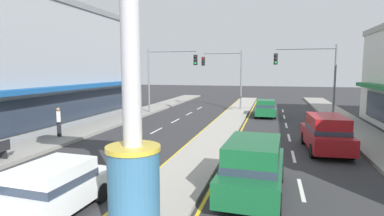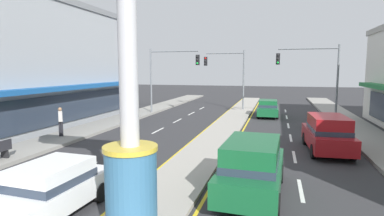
{
  "view_description": "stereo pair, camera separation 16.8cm",
  "coord_description": "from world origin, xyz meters",
  "px_view_note": "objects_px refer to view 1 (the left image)",
  "views": [
    {
      "loc": [
        3.32,
        -2.05,
        4.23
      ],
      "look_at": [
        0.02,
        10.72,
        2.6
      ],
      "focal_mm": 29.18,
      "sensor_mm": 36.0,
      "label": 1
    },
    {
      "loc": [
        3.49,
        -2.0,
        4.23
      ],
      "look_at": [
        0.02,
        10.72,
        2.6
      ],
      "focal_mm": 29.18,
      "sensor_mm": 36.0,
      "label": 2
    }
  ],
  "objects_px": {
    "suv_mid_left_lane": "(253,166)",
    "pedestrian_near_kerb": "(59,120)",
    "district_sign": "(131,86)",
    "sedan_near_left_lane": "(266,108)",
    "storefront_left": "(12,64)",
    "traffic_light_median_far": "(227,70)",
    "traffic_light_left_side": "(166,69)",
    "suv_far_right_lane": "(326,133)",
    "traffic_light_right_side": "(312,69)",
    "sedan_near_right_lane": "(51,190)"
  },
  "relations": [
    {
      "from": "traffic_light_median_far",
      "to": "district_sign",
      "type": "bearing_deg",
      "value": -86.98
    },
    {
      "from": "storefront_left",
      "to": "pedestrian_near_kerb",
      "type": "bearing_deg",
      "value": -28.52
    },
    {
      "from": "traffic_light_left_side",
      "to": "traffic_light_right_side",
      "type": "height_order",
      "value": "same"
    },
    {
      "from": "sedan_near_left_lane",
      "to": "pedestrian_near_kerb",
      "type": "height_order",
      "value": "pedestrian_near_kerb"
    },
    {
      "from": "traffic_light_left_side",
      "to": "sedan_near_right_lane",
      "type": "relative_size",
      "value": 1.41
    },
    {
      "from": "traffic_light_right_side",
      "to": "traffic_light_median_far",
      "type": "distance_m",
      "value": 9.39
    },
    {
      "from": "traffic_light_left_side",
      "to": "sedan_near_left_lane",
      "type": "bearing_deg",
      "value": 5.7
    },
    {
      "from": "traffic_light_left_side",
      "to": "traffic_light_median_far",
      "type": "bearing_deg",
      "value": 42.52
    },
    {
      "from": "storefront_left",
      "to": "traffic_light_right_side",
      "type": "bearing_deg",
      "value": 18.42
    },
    {
      "from": "sedan_near_right_lane",
      "to": "suv_mid_left_lane",
      "type": "relative_size",
      "value": 0.94
    },
    {
      "from": "district_sign",
      "to": "traffic_light_left_side",
      "type": "height_order",
      "value": "district_sign"
    },
    {
      "from": "traffic_light_left_side",
      "to": "traffic_light_median_far",
      "type": "distance_m",
      "value": 6.81
    },
    {
      "from": "storefront_left",
      "to": "sedan_near_left_lane",
      "type": "relative_size",
      "value": 4.96
    },
    {
      "from": "traffic_light_left_side",
      "to": "sedan_near_left_lane",
      "type": "distance_m",
      "value": 9.8
    },
    {
      "from": "traffic_light_left_side",
      "to": "suv_far_right_lane",
      "type": "bearing_deg",
      "value": -40.83
    },
    {
      "from": "traffic_light_right_side",
      "to": "sedan_near_left_lane",
      "type": "xyz_separation_m",
      "value": [
        -3.58,
        1.69,
        -3.46
      ]
    },
    {
      "from": "district_sign",
      "to": "suv_mid_left_lane",
      "type": "xyz_separation_m",
      "value": [
        2.77,
        3.41,
        -2.85
      ]
    },
    {
      "from": "district_sign",
      "to": "traffic_light_median_far",
      "type": "distance_m",
      "value": 25.42
    },
    {
      "from": "suv_far_right_lane",
      "to": "suv_mid_left_lane",
      "type": "distance_m",
      "value": 7.41
    },
    {
      "from": "traffic_light_right_side",
      "to": "suv_mid_left_lane",
      "type": "height_order",
      "value": "traffic_light_right_side"
    },
    {
      "from": "storefront_left",
      "to": "sedan_near_right_lane",
      "type": "distance_m",
      "value": 18.3
    },
    {
      "from": "district_sign",
      "to": "traffic_light_median_far",
      "type": "relative_size",
      "value": 1.25
    },
    {
      "from": "district_sign",
      "to": "storefront_left",
      "type": "relative_size",
      "value": 0.36
    },
    {
      "from": "suv_mid_left_lane",
      "to": "pedestrian_near_kerb",
      "type": "height_order",
      "value": "pedestrian_near_kerb"
    },
    {
      "from": "suv_mid_left_lane",
      "to": "sedan_near_left_lane",
      "type": "bearing_deg",
      "value": 89.99
    },
    {
      "from": "traffic_light_right_side",
      "to": "sedan_near_left_lane",
      "type": "distance_m",
      "value": 5.26
    },
    {
      "from": "traffic_light_left_side",
      "to": "district_sign",
      "type": "bearing_deg",
      "value": -72.99
    },
    {
      "from": "storefront_left",
      "to": "traffic_light_median_far",
      "type": "bearing_deg",
      "value": 41.45
    },
    {
      "from": "storefront_left",
      "to": "pedestrian_near_kerb",
      "type": "distance_m",
      "value": 8.29
    },
    {
      "from": "traffic_light_median_far",
      "to": "traffic_light_left_side",
      "type": "bearing_deg",
      "value": -137.48
    },
    {
      "from": "sedan_near_right_lane",
      "to": "suv_far_right_lane",
      "type": "height_order",
      "value": "suv_far_right_lane"
    },
    {
      "from": "traffic_light_median_far",
      "to": "suv_mid_left_lane",
      "type": "bearing_deg",
      "value": -79.42
    },
    {
      "from": "storefront_left",
      "to": "traffic_light_right_side",
      "type": "height_order",
      "value": "storefront_left"
    },
    {
      "from": "traffic_light_median_far",
      "to": "pedestrian_near_kerb",
      "type": "height_order",
      "value": "traffic_light_median_far"
    },
    {
      "from": "traffic_light_median_far",
      "to": "traffic_light_right_side",
      "type": "bearing_deg",
      "value": -34.99
    },
    {
      "from": "district_sign",
      "to": "suv_far_right_lane",
      "type": "xyz_separation_m",
      "value": [
        6.07,
        10.04,
        -2.85
      ]
    },
    {
      "from": "sedan_near_right_lane",
      "to": "pedestrian_near_kerb",
      "type": "relative_size",
      "value": 2.47
    },
    {
      "from": "district_sign",
      "to": "sedan_near_left_lane",
      "type": "relative_size",
      "value": 1.79
    },
    {
      "from": "storefront_left",
      "to": "sedan_near_right_lane",
      "type": "bearing_deg",
      "value": -43.34
    },
    {
      "from": "suv_far_right_lane",
      "to": "suv_mid_left_lane",
      "type": "height_order",
      "value": "same"
    },
    {
      "from": "traffic_light_left_side",
      "to": "traffic_light_right_side",
      "type": "relative_size",
      "value": 1.0
    },
    {
      "from": "traffic_light_median_far",
      "to": "suv_mid_left_lane",
      "type": "xyz_separation_m",
      "value": [
        4.1,
        -21.97,
        -3.21
      ]
    },
    {
      "from": "storefront_left",
      "to": "pedestrian_near_kerb",
      "type": "relative_size",
      "value": 12.08
    },
    {
      "from": "traffic_light_left_side",
      "to": "suv_far_right_lane",
      "type": "relative_size",
      "value": 1.32
    },
    {
      "from": "traffic_light_right_side",
      "to": "suv_mid_left_lane",
      "type": "bearing_deg",
      "value": -102.21
    },
    {
      "from": "traffic_light_median_far",
      "to": "sedan_near_right_lane",
      "type": "height_order",
      "value": "traffic_light_median_far"
    },
    {
      "from": "traffic_light_right_side",
      "to": "sedan_near_right_lane",
      "type": "xyz_separation_m",
      "value": [
        -9.12,
        -19.65,
        -3.46
      ]
    },
    {
      "from": "storefront_left",
      "to": "traffic_light_left_side",
      "type": "height_order",
      "value": "storefront_left"
    },
    {
      "from": "sedan_near_left_lane",
      "to": "suv_mid_left_lane",
      "type": "relative_size",
      "value": 0.92
    },
    {
      "from": "suv_mid_left_lane",
      "to": "traffic_light_left_side",
      "type": "bearing_deg",
      "value": 117.71
    }
  ]
}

